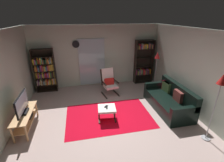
{
  "coord_description": "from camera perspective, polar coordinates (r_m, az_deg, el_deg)",
  "views": [
    {
      "loc": [
        -0.75,
        -3.82,
        2.95
      ],
      "look_at": [
        0.21,
        0.67,
        1.03
      ],
      "focal_mm": 25.49,
      "sensor_mm": 36.0,
      "label": 1
    }
  ],
  "objects": [
    {
      "name": "area_rug",
      "position": [
        5.12,
        -1.13,
        -12.44
      ],
      "size": [
        2.62,
        1.75,
        0.01
      ],
      "primitive_type": "cube",
      "color": "red",
      "rests_on": "ground"
    },
    {
      "name": "wall_clock",
      "position": [
        6.74,
        -12.87,
        12.74
      ],
      "size": [
        0.29,
        0.03,
        0.29
      ],
      "color": "silver"
    },
    {
      "name": "cell_phone",
      "position": [
        4.84,
        -2.13,
        -9.12
      ],
      "size": [
        0.15,
        0.15,
        0.01
      ],
      "primitive_type": "cube",
      "rotation": [
        0.0,
        0.0,
        -0.79
      ],
      "color": "black",
      "rests_on": "ottoman"
    },
    {
      "name": "floor_lamp_by_sofa",
      "position": [
        4.3,
        34.31,
        -1.94
      ],
      "size": [
        0.22,
        0.22,
        1.77
      ],
      "color": "#A5A5AD",
      "rests_on": "ground"
    },
    {
      "name": "glass_door_panel",
      "position": [
        6.94,
        -7.21,
        6.62
      ],
      "size": [
        1.1,
        0.01,
        2.0
      ],
      "primitive_type": "cube",
      "color": "silver"
    },
    {
      "name": "television",
      "position": [
        4.89,
        -29.58,
        -7.36
      ],
      "size": [
        0.2,
        0.89,
        0.53
      ],
      "color": "black",
      "rests_on": "tv_stand"
    },
    {
      "name": "ottoman",
      "position": [
        4.83,
        -1.87,
        -10.21
      ],
      "size": [
        0.57,
        0.53,
        0.39
      ],
      "color": "white",
      "rests_on": "ground"
    },
    {
      "name": "tv_stand",
      "position": [
        5.11,
        -28.62,
        -11.34
      ],
      "size": [
        0.41,
        1.25,
        0.49
      ],
      "color": "tan",
      "rests_on": "ground"
    },
    {
      "name": "floor_lamp_by_shelf",
      "position": [
        6.6,
        15.85,
        7.51
      ],
      "size": [
        0.22,
        0.22,
        1.6
      ],
      "color": "#A5A5AD",
      "rests_on": "ground"
    },
    {
      "name": "bookshelf_near_sofa",
      "position": [
        7.38,
        11.2,
        6.98
      ],
      "size": [
        0.83,
        0.3,
        1.95
      ],
      "color": "black",
      "rests_on": "ground"
    },
    {
      "name": "leather_sofa",
      "position": [
        5.68,
        19.83,
        -6.5
      ],
      "size": [
        0.87,
        1.92,
        0.85
      ],
      "color": "black",
      "rests_on": "ground"
    },
    {
      "name": "lounge_armchair",
      "position": [
        6.25,
        -1.09,
        -0.05
      ],
      "size": [
        0.68,
        0.75,
        1.02
      ],
      "color": "black",
      "rests_on": "ground"
    },
    {
      "name": "wall_back",
      "position": [
        6.96,
        -5.58,
        8.87
      ],
      "size": [
        5.6,
        0.06,
        2.6
      ],
      "primitive_type": "cube",
      "color": "beige",
      "rests_on": "ground"
    },
    {
      "name": "tv_remote",
      "position": [
        4.78,
        -1.86,
        -9.53
      ],
      "size": [
        0.07,
        0.15,
        0.02
      ],
      "primitive_type": "cube",
      "rotation": [
        0.0,
        0.0,
        -0.2
      ],
      "color": "black",
      "rests_on": "ottoman"
    },
    {
      "name": "ground_plane",
      "position": [
        4.88,
        -0.78,
        -14.47
      ],
      "size": [
        7.02,
        7.02,
        0.0
      ],
      "primitive_type": "plane",
      "color": "#B49A94"
    },
    {
      "name": "wall_right",
      "position": [
        5.4,
        28.5,
        2.08
      ],
      "size": [
        0.06,
        6.0,
        2.6
      ],
      "primitive_type": "cube",
      "color": "beige",
      "rests_on": "ground"
    },
    {
      "name": "bookshelf_near_tv",
      "position": [
        6.92,
        -22.87,
        3.22
      ],
      "size": [
        0.79,
        0.3,
        1.75
      ],
      "color": "black",
      "rests_on": "ground"
    }
  ]
}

